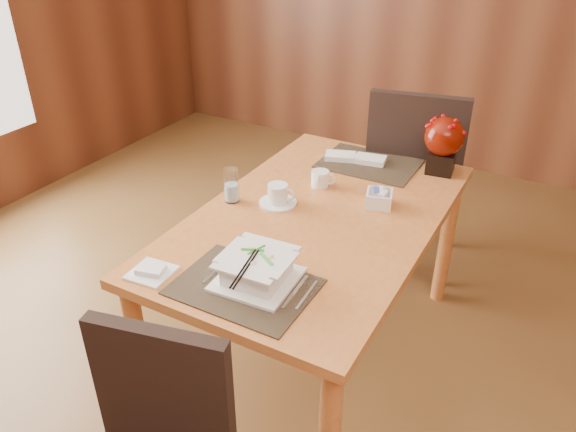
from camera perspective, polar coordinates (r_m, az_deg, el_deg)
The scene contains 12 objects.
dining_table at distance 2.32m, azimuth 3.01°, elevation -1.92°, with size 0.90×1.50×0.75m.
placemat_near at distance 1.87m, azimuth -4.47°, elevation -7.17°, with size 0.45×0.33×0.01m, color black.
placemat_far at distance 2.72m, azimuth 8.23°, elevation 5.28°, with size 0.45×0.33×0.01m, color black.
soup_setting at distance 1.86m, azimuth -3.18°, elevation -5.45°, with size 0.27×0.27×0.10m.
coffee_cup at distance 2.32m, azimuth -1.04°, elevation 2.06°, with size 0.16×0.16×0.09m.
water_glass at distance 2.34m, azimuth -5.78°, elevation 3.11°, with size 0.06×0.06×0.15m, color white.
creamer_jug at distance 2.48m, azimuth 3.27°, elevation 3.82°, with size 0.10×0.10×0.07m, color white, non-canonical shape.
sugar_caddy at distance 2.35m, azimuth 9.23°, elevation 1.75°, with size 0.11×0.11×0.06m, color white.
berry_decor at distance 2.65m, azimuth 15.55°, elevation 7.28°, with size 0.18×0.18×0.26m.
napkins_far at distance 2.73m, azimuth 7.06°, elevation 5.86°, with size 0.29×0.10×0.03m, color white, non-canonical shape.
bread_plate at distance 1.98m, azimuth -13.70°, elevation -5.62°, with size 0.14×0.14×0.01m, color white.
far_chair at distance 3.03m, azimuth 12.67°, elevation 4.27°, with size 0.58×0.58×1.06m.
Camera 1 is at (0.84, -1.18, 1.88)m, focal length 35.00 mm.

